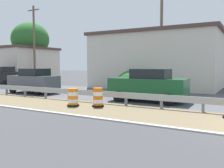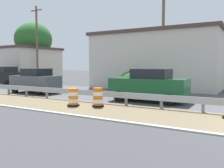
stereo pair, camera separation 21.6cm
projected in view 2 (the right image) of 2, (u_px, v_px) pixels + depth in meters
traffic_barrel_close at (98, 98)px, 12.81m from camera, size 0.63×0.63×1.00m
traffic_barrel_mid at (73, 98)px, 13.04m from camera, size 0.66×0.66×0.95m
car_lead_near_lane at (35, 81)px, 19.23m from camera, size 2.06×4.14×1.94m
car_trailing_near_lane at (6, 76)px, 26.65m from camera, size 2.26×4.53×2.06m
car_trailing_far_lane at (149, 85)px, 14.57m from camera, size 2.20×4.61×1.97m
roadside_shop_near at (161, 60)px, 24.55m from camera, size 8.71×12.18×5.38m
roadside_shop_far at (15, 65)px, 34.38m from camera, size 7.58×11.49×4.60m
utility_pole_near at (163, 38)px, 20.80m from camera, size 0.24×1.80×8.72m
utility_pole_mid at (37, 44)px, 29.72m from camera, size 0.24×1.80×9.33m
bush_roadside at (137, 80)px, 20.68m from camera, size 3.11×3.11×1.83m
tree_roadside at (33, 39)px, 34.63m from camera, size 5.21×5.21×8.25m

